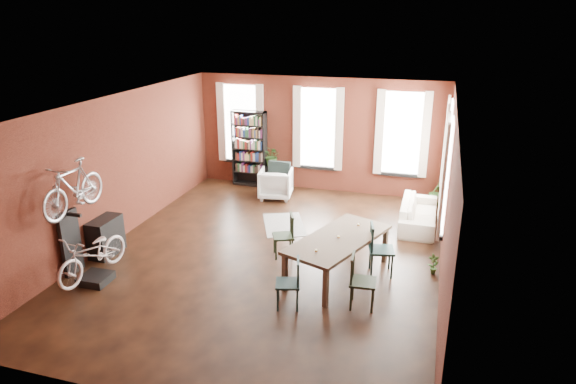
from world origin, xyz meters
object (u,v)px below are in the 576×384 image
at_px(white_armchair, 276,182).
at_px(dining_chair_d, 382,250).
at_px(dining_chair_c, 363,282).
at_px(dining_table, 338,257).
at_px(dining_chair_b, 283,236).
at_px(plant_stand, 273,176).
at_px(cream_sofa, 419,209).
at_px(dining_chair_a, 288,283).
at_px(bike_trainer, 96,279).
at_px(bookshelf, 250,149).
at_px(console_table, 106,237).
at_px(bicycle_floor, 90,234).

bearing_deg(white_armchair, dining_chair_d, 123.61).
relative_size(dining_chair_c, dining_chair_d, 0.94).
distance_m(dining_table, dining_chair_b, 1.35).
distance_m(dining_chair_d, plant_stand, 5.74).
xyz_separation_m(white_armchair, cream_sofa, (3.88, -0.85, -0.04)).
distance_m(dining_table, cream_sofa, 3.32).
bearing_deg(dining_chair_b, white_armchair, 176.48).
bearing_deg(white_armchair, cream_sofa, 158.38).
bearing_deg(dining_chair_a, bike_trainer, -101.54).
height_order(dining_chair_b, bike_trainer, dining_chair_b).
bearing_deg(dining_chair_c, bookshelf, 32.28).
bearing_deg(dining_chair_a, console_table, -116.83).
distance_m(dining_chair_d, cream_sofa, 2.77).
distance_m(dining_chair_b, console_table, 3.74).
distance_m(plant_stand, bicycle_floor, 6.51).
relative_size(dining_chair_b, cream_sofa, 0.44).
bearing_deg(bookshelf, white_armchair, -38.54).
bearing_deg(dining_chair_c, dining_chair_d, -11.31).
bearing_deg(white_armchair, console_table, 52.27).
xyz_separation_m(bike_trainer, plant_stand, (1.47, 6.31, 0.24)).
bearing_deg(bicycle_floor, dining_chair_c, 14.07).
distance_m(dining_chair_a, dining_chair_b, 1.95).
bearing_deg(console_table, bike_trainer, -64.93).
bearing_deg(plant_stand, bookshelf, 180.00).
distance_m(dining_chair_d, console_table, 5.71).
xyz_separation_m(dining_chair_b, plant_stand, (-1.62, 4.22, -0.14)).
relative_size(dining_chair_b, bicycle_floor, 0.54).
bearing_deg(cream_sofa, bike_trainer, 128.93).
bearing_deg(white_armchair, bicycle_floor, 62.27).
relative_size(dining_chair_b, bike_trainer, 1.73).
xyz_separation_m(bookshelf, plant_stand, (0.71, 0.00, -0.78)).
distance_m(dining_chair_b, white_armchair, 3.59).
relative_size(dining_table, bicycle_floor, 1.38).
bearing_deg(cream_sofa, white_armchair, 77.69).
xyz_separation_m(dining_chair_c, dining_chair_d, (0.16, 1.29, 0.03)).
distance_m(dining_chair_b, bike_trainer, 3.75).
bearing_deg(dining_chair_b, bookshelf, -175.09).
distance_m(white_armchair, bike_trainer, 5.77).
distance_m(dining_chair_c, dining_chair_d, 1.30).
bearing_deg(dining_chair_d, plant_stand, 27.10).
relative_size(dining_chair_c, bicycle_floor, 0.57).
xyz_separation_m(bike_trainer, bicycle_floor, (0.01, -0.00, 0.92)).
xyz_separation_m(bookshelf, bicycle_floor, (-0.75, -6.31, -0.10)).
bearing_deg(dining_chair_d, bike_trainer, 97.67).
bearing_deg(white_armchair, dining_table, 113.69).
distance_m(dining_chair_b, cream_sofa, 3.64).
xyz_separation_m(cream_sofa, bicycle_floor, (-5.70, -4.61, 0.59)).
xyz_separation_m(dining_chair_d, cream_sofa, (0.57, 2.71, -0.11)).
height_order(bookshelf, cream_sofa, bookshelf).
xyz_separation_m(dining_chair_c, bookshelf, (-4.22, 5.70, 0.62)).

